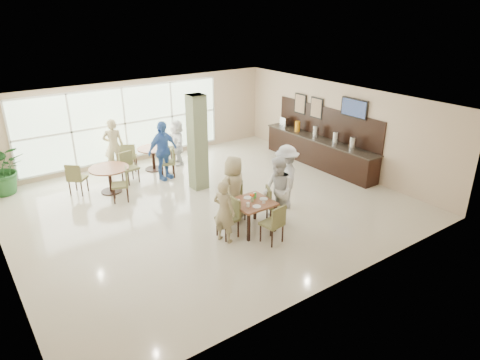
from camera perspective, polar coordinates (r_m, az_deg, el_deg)
ground at (r=11.80m, az=-4.18°, el=-3.32°), size 10.00×10.00×0.00m
room_shell at (r=11.17m, az=-4.43°, el=4.56°), size 10.00×10.00×10.00m
window_bank at (r=14.93m, az=-15.08°, el=7.28°), size 7.00×0.04×7.00m
column at (r=12.44m, az=-5.69°, el=4.95°), size 0.45×0.45×2.80m
main_table at (r=10.26m, az=1.62°, el=-3.39°), size 0.94×0.94×0.75m
round_table_left at (r=12.92m, az=-17.02°, el=0.86°), size 1.13×1.13×0.75m
round_table_right at (r=14.36m, az=-11.51°, el=3.47°), size 1.01×1.01×0.75m
chairs_main_table at (r=10.36m, az=1.72°, el=-4.22°), size 1.94×1.99×0.95m
chairs_table_left at (r=12.96m, az=-17.01°, el=0.42°), size 2.12×1.78×0.95m
chairs_table_right at (r=14.40m, az=-11.26°, el=3.21°), size 2.03×1.87×0.95m
tabletop_clutter at (r=10.19m, az=1.75°, el=-2.60°), size 0.78×0.71×0.21m
buffet_counter at (r=14.72m, az=10.49°, el=4.02°), size 0.64×4.70×1.95m
wall_tv at (r=13.76m, az=14.98°, el=9.26°), size 0.06×1.00×0.58m
framed_art_a at (r=14.87m, az=10.16°, el=9.44°), size 0.05×0.55×0.70m
framed_art_b at (r=15.43m, az=8.04°, el=10.04°), size 0.05×0.55×0.70m
potted_plant at (r=13.97m, az=-29.12°, el=1.28°), size 1.67×1.67×1.50m
teen_left at (r=9.74m, az=-2.14°, el=-4.22°), size 0.56×0.65×1.51m
teen_far at (r=10.70m, az=-0.84°, el=-1.14°), size 0.92×0.70×1.68m
teen_right at (r=10.55m, az=5.06°, el=-1.47°), size 0.86×0.98×1.72m
teen_standing at (r=11.40m, az=6.16°, el=0.41°), size 1.15×1.30×1.74m
adult_a at (r=13.40m, az=-10.26°, el=3.87°), size 1.21×0.88×1.86m
adult_b at (r=14.70m, az=-8.39°, el=5.00°), size 0.89×1.51×1.53m
adult_standing at (r=14.34m, az=-16.51°, el=4.38°), size 0.76×0.64×1.78m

